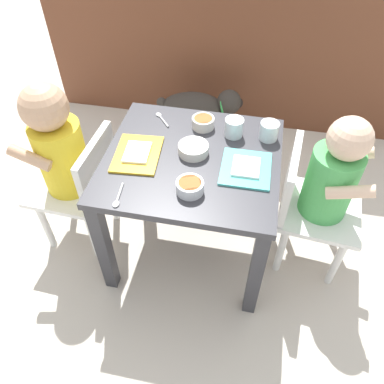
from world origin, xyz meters
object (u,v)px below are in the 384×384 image
seated_child_left (63,153)px  veggie_bowl_far (203,122)px  spoon_by_left_tray (118,198)px  spoon_by_right_tray (161,118)px  seated_child_right (327,181)px  water_cup_left (234,128)px  cereal_bowl_right_side (193,149)px  food_tray_right (246,168)px  food_tray_left (137,154)px  water_cup_right (269,132)px  veggie_bowl_near (190,186)px  dog (198,109)px  dining_table (192,176)px

seated_child_left → veggie_bowl_far: size_ratio=8.77×
spoon_by_left_tray → spoon_by_right_tray: same height
seated_child_right → water_cup_left: (-0.33, 0.11, 0.09)m
cereal_bowl_right_side → spoon_by_left_tray: bearing=-125.3°
seated_child_right → cereal_bowl_right_side: size_ratio=6.58×
food_tray_right → water_cup_left: (-0.06, 0.17, 0.02)m
food_tray_left → cereal_bowl_right_side: (0.18, 0.05, 0.01)m
seated_child_right → spoon_by_right_tray: size_ratio=7.76×
water_cup_right → spoon_by_right_tray: 0.39m
veggie_bowl_near → spoon_by_left_tray: veggie_bowl_near is taller
dog → food_tray_right: (0.28, -0.69, 0.27)m
cereal_bowl_right_side → water_cup_left: bearing=45.5°
dining_table → food_tray_left: (-0.18, -0.02, 0.09)m
water_cup_left → cereal_bowl_right_side: bearing=-134.5°
food_tray_right → water_cup_left: 0.18m
dog → veggie_bowl_near: bearing=-81.1°
food_tray_left → veggie_bowl_far: size_ratio=2.57×
spoon_by_left_tray → seated_child_left: bearing=144.1°
water_cup_right → spoon_by_left_tray: 0.56m
dog → water_cup_right: water_cup_right is taller
seated_child_right → food_tray_left: seated_child_right is taller
seated_child_right → food_tray_left: (-0.63, -0.06, 0.07)m
seated_child_left → water_cup_left: seated_child_left is taller
dining_table → dog: 0.70m
seated_child_left → dog: size_ratio=1.66×
seated_child_right → water_cup_left: seated_child_right is taller
food_tray_right → cereal_bowl_right_side: bearing=165.5°
food_tray_left → spoon_by_right_tray: (0.03, 0.21, -0.00)m
food_tray_left → water_cup_left: 0.34m
dining_table → seated_child_left: size_ratio=0.83×
water_cup_right → seated_child_left: bearing=-165.5°
seated_child_left → veggie_bowl_far: 0.50m
seated_child_left → dog: 0.81m
veggie_bowl_far → spoon_by_left_tray: 0.44m
seated_child_left → seated_child_right: (0.90, 0.06, -0.03)m
seated_child_left → dog: seated_child_left is taller
spoon_by_right_tray → seated_child_right: bearing=-14.2°
water_cup_left → spoon_by_right_tray: (-0.27, 0.04, -0.03)m
spoon_by_right_tray → food_tray_right: bearing=-32.7°
dining_table → spoon_by_right_tray: 0.26m
seated_child_right → dog: seated_child_right is taller
seated_child_right → food_tray_left: size_ratio=3.23×
dining_table → water_cup_left: water_cup_left is taller
dining_table → seated_child_left: seated_child_left is taller
food_tray_right → seated_child_left: bearing=-179.8°
cereal_bowl_right_side → spoon_by_right_tray: (-0.15, 0.17, -0.02)m
dog → veggie_bowl_near: 0.88m
seated_child_left → food_tray_left: 0.28m
water_cup_left → cereal_bowl_right_side: 0.17m
water_cup_right → cereal_bowl_right_side: size_ratio=0.64×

